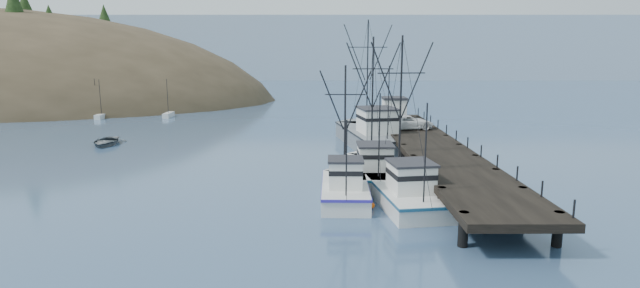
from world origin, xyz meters
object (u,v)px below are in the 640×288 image
object	(u,v)px
trawler_mid	(345,188)
work_vessel	(370,135)
trawler_near	(403,190)
trawler_far	(372,169)
pier_shed	(394,108)
motorboat	(106,145)
pickup_truck	(408,122)
pier	(431,147)

from	to	relation	value
trawler_mid	work_vessel	world-z (taller)	work_vessel
trawler_near	work_vessel	world-z (taller)	work_vessel
trawler_far	work_vessel	bearing A→B (deg)	84.92
pier_shed	motorboat	size ratio (longest dim) A/B	0.60
pickup_truck	motorboat	bearing A→B (deg)	79.31
pier	motorboat	distance (m)	36.58
pier	pier_shed	xyz separation A→B (m)	(-0.91, 17.82, 1.73)
work_vessel	motorboat	bearing A→B (deg)	179.49
pier	trawler_mid	size ratio (longest dim) A/B	4.41
work_vessel	pickup_truck	size ratio (longest dim) A/B	3.15
trawler_far	pier_shed	bearing A→B (deg)	77.40
trawler_near	trawler_mid	world-z (taller)	trawler_near
pier	work_vessel	world-z (taller)	work_vessel
trawler_mid	pier_shed	bearing A→B (deg)	74.89
pier	pickup_truck	distance (m)	9.16
trawler_mid	trawler_near	bearing A→B (deg)	-10.32
pickup_truck	motorboat	distance (m)	34.62
pier_shed	pickup_truck	bearing A→B (deg)	-87.89
pier_shed	motorboat	distance (m)	35.16
trawler_mid	trawler_far	distance (m)	6.38
trawler_far	pier_shed	xyz separation A→B (m)	(5.12, 22.89, 2.60)
trawler_far	motorboat	distance (m)	32.84
pier	trawler_near	xyz separation A→B (m)	(-4.55, -11.63, -0.87)
trawler_far	pickup_truck	distance (m)	15.29
pier	motorboat	xyz separation A→B (m)	(-35.08, 10.23, -1.69)
trawler_far	work_vessel	world-z (taller)	work_vessel
pier	trawler_mid	distance (m)	13.94
trawler_far	pier_shed	distance (m)	23.60
pier_shed	motorboat	world-z (taller)	pier_shed
motorboat	pickup_truck	bearing A→B (deg)	-7.65
pier	pier_shed	distance (m)	17.93
trawler_mid	pickup_truck	xyz separation A→B (m)	(8.07, 19.96, 1.96)
trawler_near	work_vessel	distance (m)	21.60
pier	trawler_mid	world-z (taller)	trawler_mid
pier	pickup_truck	size ratio (longest dim) A/B	7.83
pier_shed	trawler_mid	bearing A→B (deg)	-105.11
trawler_far	motorboat	size ratio (longest dim) A/B	2.27
pier	pickup_truck	bearing A→B (deg)	93.74
trawler_mid	trawler_far	xyz separation A→B (m)	(2.63, 5.81, 0.00)
pier	trawler_far	world-z (taller)	trawler_far
trawler_mid	pier	bearing A→B (deg)	51.48
trawler_near	motorboat	xyz separation A→B (m)	(-30.53, 21.86, -0.82)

